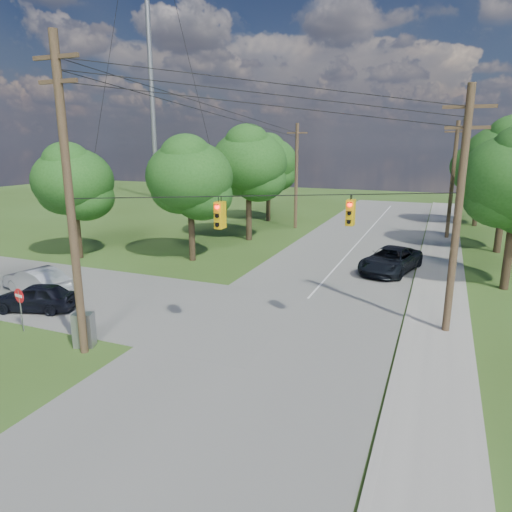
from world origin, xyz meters
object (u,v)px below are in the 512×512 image
at_px(pole_north_e, 452,180).
at_px(car_cross_dark, 36,297).
at_px(pole_ne, 458,211).
at_px(pole_north_w, 296,175).
at_px(pole_sw, 69,198).
at_px(do_not_enter_sign, 20,300).
at_px(control_cabinet, 84,330).
at_px(car_cross_silver, 36,280).
at_px(car_main_north, 391,260).

relative_size(pole_north_e, car_cross_dark, 2.45).
xyz_separation_m(pole_ne, pole_north_w, (-13.90, 22.00, -0.34)).
bearing_deg(pole_sw, do_not_enter_sign, 171.54).
relative_size(pole_sw, control_cabinet, 8.32).
bearing_deg(car_cross_silver, do_not_enter_sign, 52.58).
bearing_deg(control_cabinet, car_cross_silver, 127.69).
relative_size(pole_ne, car_main_north, 1.83).
height_order(pole_sw, pole_north_e, pole_sw).
bearing_deg(car_cross_dark, car_cross_silver, -150.11).
bearing_deg(pole_north_e, car_main_north, -104.75).
xyz_separation_m(pole_sw, pole_north_w, (-0.40, 29.60, -1.10)).
bearing_deg(pole_ne, car_cross_silver, -172.55).
height_order(pole_north_e, car_cross_dark, pole_north_e).
bearing_deg(pole_north_e, do_not_enter_sign, -121.13).
bearing_deg(pole_north_w, pole_ne, -57.71).
relative_size(pole_sw, car_main_north, 2.09).
relative_size(pole_north_e, do_not_enter_sign, 4.97).
bearing_deg(pole_north_e, control_cabinet, -115.43).
height_order(pole_ne, do_not_enter_sign, pole_ne).
bearing_deg(do_not_enter_sign, pole_north_e, 69.34).
bearing_deg(car_cross_dark, car_main_north, 114.77).
bearing_deg(car_main_north, pole_north_e, 89.83).
xyz_separation_m(pole_sw, do_not_enter_sign, (-4.02, 0.60, -4.74)).
xyz_separation_m(pole_sw, pole_ne, (13.50, 7.60, -0.76)).
bearing_deg(pole_sw, pole_north_w, 90.77).
bearing_deg(car_cross_silver, car_main_north, 134.97).
bearing_deg(pole_ne, pole_north_e, 90.00).
xyz_separation_m(pole_ne, car_cross_silver, (-21.23, -2.78, -4.71)).
bearing_deg(do_not_enter_sign, pole_north_w, 93.37).
bearing_deg(control_cabinet, car_main_north, 35.66).
distance_m(pole_north_e, pole_north_w, 13.90).
relative_size(car_cross_silver, do_not_enter_sign, 2.20).
bearing_deg(pole_ne, pole_sw, -150.62).
xyz_separation_m(pole_ne, car_main_north, (-3.40, 9.09, -4.64)).
bearing_deg(car_main_north, car_cross_dark, -123.65).
distance_m(pole_north_e, car_main_north, 14.03).
bearing_deg(car_cross_dark, pole_ne, 87.32).
height_order(car_main_north, do_not_enter_sign, do_not_enter_sign).
xyz_separation_m(car_main_north, control_cabinet, (-10.46, -16.25, -0.10)).
bearing_deg(pole_north_w, car_cross_dark, -100.77).
relative_size(pole_sw, car_cross_dark, 2.94).
bearing_deg(control_cabinet, pole_sw, -72.34).
bearing_deg(do_not_enter_sign, pole_sw, 2.02).
distance_m(pole_north_w, control_cabinet, 29.49).
xyz_separation_m(control_cabinet, do_not_enter_sign, (-3.66, 0.16, 0.77)).
bearing_deg(do_not_enter_sign, pole_ne, 32.26).
relative_size(car_main_north, control_cabinet, 3.97).
distance_m(pole_ne, car_cross_dark, 20.18).
relative_size(pole_sw, pole_north_w, 1.20).
xyz_separation_m(car_cross_dark, car_main_north, (15.61, 13.94, 0.10)).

